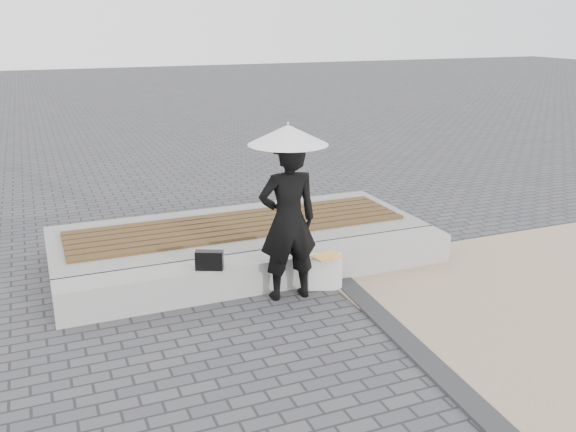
% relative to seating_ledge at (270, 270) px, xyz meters
% --- Properties ---
extents(ground, '(80.00, 80.00, 0.00)m').
position_rel_seating_ledge_xyz_m(ground, '(0.00, -1.60, -0.20)').
color(ground, '#47474B').
rests_on(ground, ground).
extents(edging_band, '(0.61, 5.20, 0.04)m').
position_rel_seating_ledge_xyz_m(edging_band, '(0.75, -2.10, -0.18)').
color(edging_band, '#2F2F31').
rests_on(edging_band, ground).
extents(seating_ledge, '(5.00, 0.45, 0.40)m').
position_rel_seating_ledge_xyz_m(seating_ledge, '(0.00, 0.00, 0.00)').
color(seating_ledge, '#9F9F99').
rests_on(seating_ledge, ground).
extents(timber_platform, '(5.00, 2.00, 0.40)m').
position_rel_seating_ledge_xyz_m(timber_platform, '(0.00, 1.20, 0.00)').
color(timber_platform, gray).
rests_on(timber_platform, ground).
extents(timber_decking, '(4.60, 1.20, 0.04)m').
position_rel_seating_ledge_xyz_m(timber_decking, '(0.00, 1.20, 0.22)').
color(timber_decking, brown).
rests_on(timber_decking, timber_platform).
extents(woman, '(0.71, 0.49, 1.89)m').
position_rel_seating_ledge_xyz_m(woman, '(0.08, -0.39, 0.74)').
color(woman, black).
rests_on(woman, ground).
extents(parasol, '(0.89, 0.89, 1.14)m').
position_rel_seating_ledge_xyz_m(parasol, '(0.08, -0.39, 1.73)').
color(parasol, '#BCBCC2').
rests_on(parasol, ground).
extents(handbag, '(0.33, 0.23, 0.22)m').
position_rel_seating_ledge_xyz_m(handbag, '(-0.79, -0.17, 0.31)').
color(handbag, black).
rests_on(handbag, seating_ledge).
extents(canvas_tote, '(0.44, 0.30, 0.43)m').
position_rel_seating_ledge_xyz_m(canvas_tote, '(0.59, -0.33, 0.01)').
color(canvas_tote, silver).
rests_on(canvas_tote, ground).
extents(magazine, '(0.37, 0.30, 0.01)m').
position_rel_seating_ledge_xyz_m(magazine, '(0.59, -0.38, 0.23)').
color(magazine, '#DB472E').
rests_on(magazine, canvas_tote).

